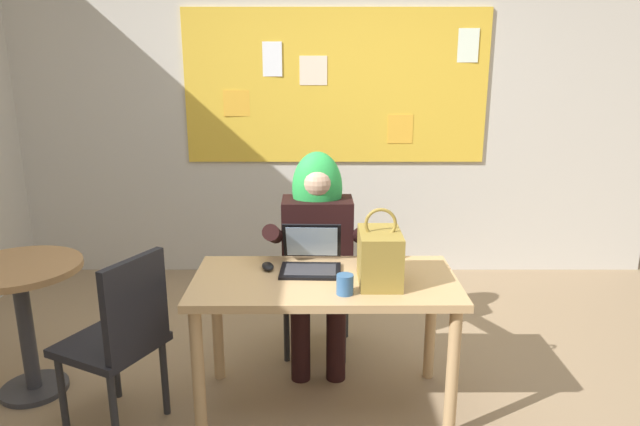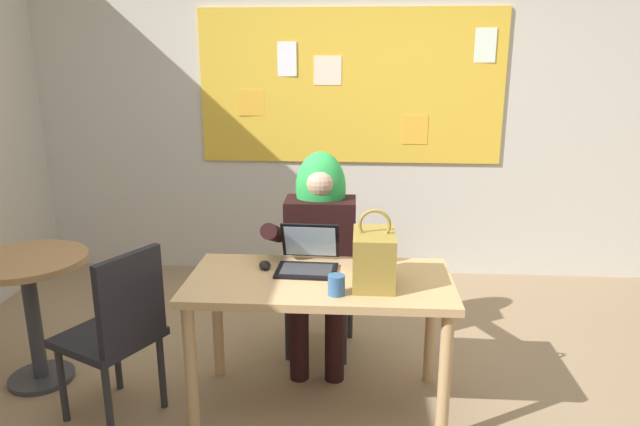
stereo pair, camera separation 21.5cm
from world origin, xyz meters
TOP-DOWN VIEW (x-y plane):
  - ground_plane at (0.00, 0.00)m, footprint 24.00×24.00m
  - wall_back_bulletin at (0.00, 1.99)m, footprint 5.25×2.21m
  - desk_main at (-0.10, -0.03)m, footprint 1.32×0.67m
  - chair_at_desk at (-0.14, 0.66)m, footprint 0.46×0.46m
  - person_costumed at (-0.14, 0.53)m, footprint 0.60×0.61m
  - laptop at (-0.17, 0.11)m, footprint 0.32×0.34m
  - computer_mouse at (-0.40, 0.09)m, footprint 0.09×0.12m
  - handbag at (0.16, -0.09)m, footprint 0.20×0.30m
  - coffee_mug at (-0.01, -0.23)m, footprint 0.08×0.08m
  - side_table_round at (-1.70, 0.09)m, footprint 0.64×0.64m
  - chair_spare_by_window at (-1.08, -0.23)m, footprint 0.56×0.56m

SIDE VIEW (x-z plane):
  - ground_plane at x=0.00m, z-range 0.00..0.00m
  - chair_at_desk at x=-0.14m, z-range 0.05..0.95m
  - chair_spare_by_window at x=-1.08m, z-range 0.06..0.96m
  - side_table_round at x=-1.70m, z-range 0.17..0.91m
  - desk_main at x=-0.10m, z-range 0.26..0.98m
  - person_costumed at x=-0.14m, z-range 0.11..1.36m
  - computer_mouse at x=-0.40m, z-range 0.72..0.75m
  - coffee_mug at x=-0.01m, z-range 0.72..0.81m
  - laptop at x=-0.17m, z-range 0.65..0.88m
  - handbag at x=0.16m, z-range 0.66..1.04m
  - wall_back_bulletin at x=0.00m, z-range 0.01..2.82m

